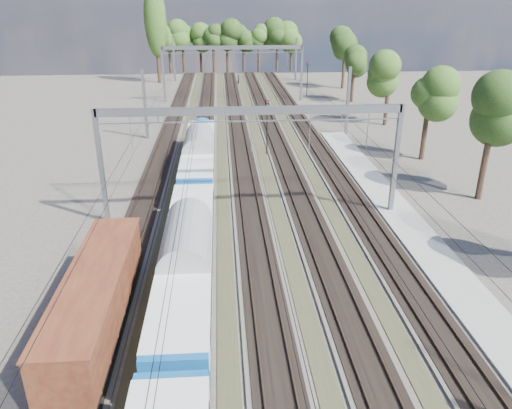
{
  "coord_description": "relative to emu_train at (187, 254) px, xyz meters",
  "views": [
    {
      "loc": [
        -2.29,
        -6.92,
        16.7
      ],
      "look_at": [
        0.07,
        25.91,
        2.8
      ],
      "focal_mm": 35.0,
      "sensor_mm": 36.0,
      "label": 1
    }
  ],
  "objects": [
    {
      "name": "platform",
      "position": [
        16.5,
        0.85,
        -2.44
      ],
      "size": [
        3.0,
        70.0,
        0.3
      ],
      "primitive_type": "cube",
      "color": "gray",
      "rests_on": "ground"
    },
    {
      "name": "tree_belt",
      "position": [
        12.01,
        74.96,
        5.44
      ],
      "size": [
        39.18,
        100.62,
        11.72
      ],
      "color": "black",
      "rests_on": "ground"
    },
    {
      "name": "track_bed",
      "position": [
        4.5,
        25.85,
        -2.49
      ],
      "size": [
        21.0,
        130.0,
        0.34
      ],
      "color": "#47423A",
      "rests_on": "ground"
    },
    {
      "name": "worker",
      "position": [
        5.98,
        75.05,
        -1.63
      ],
      "size": [
        0.62,
        0.79,
        1.92
      ],
      "primitive_type": "imported",
      "rotation": [
        0.0,
        0.0,
        1.31
      ],
      "color": "black",
      "rests_on": "ground"
    },
    {
      "name": "signal_far",
      "position": [
        17.71,
        62.83,
        1.05
      ],
      "size": [
        0.41,
        0.38,
        5.76
      ],
      "rotation": [
        0.0,
        0.0,
        0.36
      ],
      "color": "black",
      "rests_on": "ground"
    },
    {
      "name": "poplar",
      "position": [
        -10.0,
        78.85,
        9.3
      ],
      "size": [
        4.4,
        4.4,
        19.04
      ],
      "color": "black",
      "rests_on": "ground"
    },
    {
      "name": "freight_boxcar",
      "position": [
        -4.5,
        -3.47,
        -0.47
      ],
      "size": [
        2.79,
        13.48,
        3.47
      ],
      "color": "black",
      "rests_on": "ground"
    },
    {
      "name": "emu_train",
      "position": [
        0.0,
        0.0,
        0.0
      ],
      "size": [
        3.01,
        63.7,
        4.4
      ],
      "color": "black",
      "rests_on": "ground"
    },
    {
      "name": "signal_near",
      "position": [
        7.33,
        27.86,
        1.27
      ],
      "size": [
        0.44,
        0.41,
        6.1
      ],
      "rotation": [
        0.0,
        0.0,
        0.4
      ],
      "color": "black",
      "rests_on": "ground"
    },
    {
      "name": "catenary",
      "position": [
        4.83,
        33.53,
        3.81
      ],
      "size": [
        25.65,
        130.0,
        9.0
      ],
      "color": "gray",
      "rests_on": "ground"
    }
  ]
}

